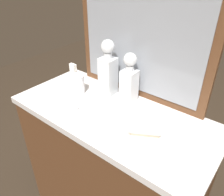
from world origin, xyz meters
TOP-DOWN VIEW (x-y plane):
  - dresser at (0.00, 0.00)m, footprint 1.05×0.48m
  - dresser_mirror at (0.00, 0.22)m, footprint 0.76×0.03m
  - crystal_decanter_center at (0.00, 0.14)m, footprint 0.08×0.08m
  - crystal_decanter_far_right at (-0.13, 0.13)m, footprint 0.08×0.08m
  - crystal_tumbler_front at (-0.27, 0.02)m, footprint 0.09×0.09m
  - silver_brush_front at (0.21, -0.04)m, footprint 0.15×0.12m
  - porcelain_dish at (-0.17, -0.11)m, footprint 0.07×0.07m
  - napkin_holder at (-0.40, 0.12)m, footprint 0.05×0.05m

SIDE VIEW (x-z plane):
  - dresser at x=0.00m, z-range 0.00..0.87m
  - porcelain_dish at x=-0.17m, z-range 0.87..0.88m
  - silver_brush_front at x=0.21m, z-range 0.87..0.89m
  - napkin_holder at x=-0.40m, z-range 0.86..0.97m
  - crystal_tumbler_front at x=-0.27m, z-range 0.86..0.97m
  - crystal_decanter_center at x=0.00m, z-range 0.84..1.11m
  - crystal_decanter_far_right at x=-0.13m, z-range 0.84..1.14m
  - dresser_mirror at x=0.00m, z-range 0.87..1.47m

